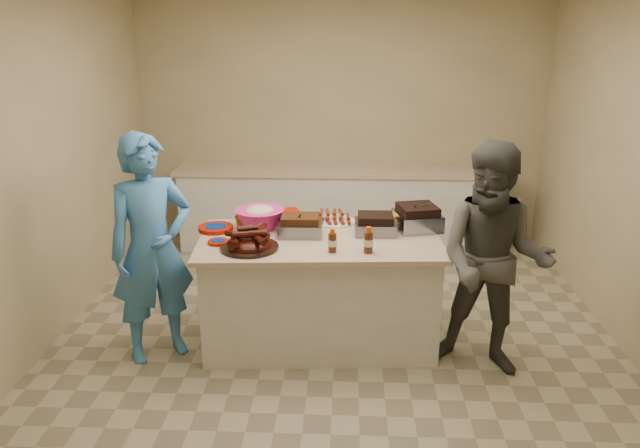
{
  "coord_description": "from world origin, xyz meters",
  "views": [
    {
      "loc": [
        0.08,
        -4.48,
        2.49
      ],
      "look_at": [
        -0.12,
        0.05,
        0.97
      ],
      "focal_mm": 35.0,
      "sensor_mm": 36.0,
      "label": 1
    }
  ],
  "objects_px": {
    "roasting_pan": "(417,229)",
    "guest_gray": "(483,367)",
    "island": "(320,340)",
    "guest_blue": "(161,353)",
    "coleslaw_bowl": "(260,228)",
    "rib_platter": "(250,249)",
    "mustard_bottle": "(302,236)",
    "bbq_bottle_b": "(368,253)",
    "bbq_bottle_a": "(332,252)",
    "plastic_cup": "(241,227)"
  },
  "relations": [
    {
      "from": "plastic_cup",
      "to": "mustard_bottle",
      "type": "bearing_deg",
      "value": -20.57
    },
    {
      "from": "plastic_cup",
      "to": "guest_blue",
      "type": "relative_size",
      "value": 0.06
    },
    {
      "from": "mustard_bottle",
      "to": "guest_gray",
      "type": "distance_m",
      "value": 1.68
    },
    {
      "from": "coleslaw_bowl",
      "to": "guest_blue",
      "type": "bearing_deg",
      "value": -146.92
    },
    {
      "from": "rib_platter",
      "to": "guest_blue",
      "type": "distance_m",
      "value": 1.13
    },
    {
      "from": "island",
      "to": "rib_platter",
      "type": "xyz_separation_m",
      "value": [
        -0.5,
        -0.24,
        0.87
      ]
    },
    {
      "from": "island",
      "to": "roasting_pan",
      "type": "xyz_separation_m",
      "value": [
        0.77,
        0.27,
        0.87
      ]
    },
    {
      "from": "plastic_cup",
      "to": "guest_blue",
      "type": "bearing_deg",
      "value": -138.73
    },
    {
      "from": "bbq_bottle_a",
      "to": "mustard_bottle",
      "type": "relative_size",
      "value": 1.66
    },
    {
      "from": "plastic_cup",
      "to": "coleslaw_bowl",
      "type": "bearing_deg",
      "value": -9.65
    },
    {
      "from": "roasting_pan",
      "to": "mustard_bottle",
      "type": "distance_m",
      "value": 0.93
    },
    {
      "from": "island",
      "to": "guest_blue",
      "type": "height_order",
      "value": "island"
    },
    {
      "from": "rib_platter",
      "to": "bbq_bottle_b",
      "type": "height_order",
      "value": "bbq_bottle_b"
    },
    {
      "from": "roasting_pan",
      "to": "guest_gray",
      "type": "relative_size",
      "value": 0.2
    },
    {
      "from": "coleslaw_bowl",
      "to": "guest_gray",
      "type": "height_order",
      "value": "coleslaw_bowl"
    },
    {
      "from": "rib_platter",
      "to": "island",
      "type": "bearing_deg",
      "value": 25.65
    },
    {
      "from": "coleslaw_bowl",
      "to": "guest_gray",
      "type": "bearing_deg",
      "value": -18.42
    },
    {
      "from": "roasting_pan",
      "to": "plastic_cup",
      "type": "xyz_separation_m",
      "value": [
        -1.41,
        -0.02,
        0.0
      ]
    },
    {
      "from": "island",
      "to": "roasting_pan",
      "type": "distance_m",
      "value": 1.19
    },
    {
      "from": "mustard_bottle",
      "to": "guest_gray",
      "type": "bearing_deg",
      "value": -16.62
    },
    {
      "from": "rib_platter",
      "to": "plastic_cup",
      "type": "relative_size",
      "value": 4.36
    },
    {
      "from": "island",
      "to": "plastic_cup",
      "type": "distance_m",
      "value": 1.11
    },
    {
      "from": "mustard_bottle",
      "to": "coleslaw_bowl",
      "type": "bearing_deg",
      "value": 154.91
    },
    {
      "from": "plastic_cup",
      "to": "rib_platter",
      "type": "bearing_deg",
      "value": -73.72
    },
    {
      "from": "bbq_bottle_b",
      "to": "plastic_cup",
      "type": "height_order",
      "value": "bbq_bottle_b"
    },
    {
      "from": "island",
      "to": "plastic_cup",
      "type": "height_order",
      "value": "plastic_cup"
    },
    {
      "from": "bbq_bottle_b",
      "to": "mustard_bottle",
      "type": "relative_size",
      "value": 1.81
    },
    {
      "from": "island",
      "to": "coleslaw_bowl",
      "type": "bearing_deg",
      "value": 151.87
    },
    {
      "from": "plastic_cup",
      "to": "guest_gray",
      "type": "height_order",
      "value": "plastic_cup"
    },
    {
      "from": "bbq_bottle_a",
      "to": "bbq_bottle_b",
      "type": "xyz_separation_m",
      "value": [
        0.26,
        -0.0,
        0.0
      ]
    },
    {
      "from": "island",
      "to": "bbq_bottle_a",
      "type": "bearing_deg",
      "value": -73.34
    },
    {
      "from": "coleslaw_bowl",
      "to": "plastic_cup",
      "type": "bearing_deg",
      "value": 170.35
    },
    {
      "from": "bbq_bottle_b",
      "to": "plastic_cup",
      "type": "distance_m",
      "value": 1.14
    },
    {
      "from": "guest_gray",
      "to": "coleslaw_bowl",
      "type": "bearing_deg",
      "value": -179.71
    },
    {
      "from": "coleslaw_bowl",
      "to": "bbq_bottle_b",
      "type": "relative_size",
      "value": 2.02
    },
    {
      "from": "rib_platter",
      "to": "mustard_bottle",
      "type": "distance_m",
      "value": 0.47
    },
    {
      "from": "mustard_bottle",
      "to": "plastic_cup",
      "type": "xyz_separation_m",
      "value": [
        -0.51,
        0.19,
        0.0
      ]
    },
    {
      "from": "bbq_bottle_a",
      "to": "guest_gray",
      "type": "bearing_deg",
      "value": -3.62
    },
    {
      "from": "roasting_pan",
      "to": "bbq_bottle_b",
      "type": "relative_size",
      "value": 1.73
    },
    {
      "from": "island",
      "to": "mustard_bottle",
      "type": "distance_m",
      "value": 0.89
    },
    {
      "from": "roasting_pan",
      "to": "coleslaw_bowl",
      "type": "distance_m",
      "value": 1.25
    },
    {
      "from": "coleslaw_bowl",
      "to": "mustard_bottle",
      "type": "distance_m",
      "value": 0.39
    },
    {
      "from": "bbq_bottle_b",
      "to": "mustard_bottle",
      "type": "xyz_separation_m",
      "value": [
        -0.5,
        0.34,
        0.0
      ]
    },
    {
      "from": "island",
      "to": "bbq_bottle_b",
      "type": "height_order",
      "value": "bbq_bottle_b"
    },
    {
      "from": "coleslaw_bowl",
      "to": "guest_blue",
      "type": "height_order",
      "value": "coleslaw_bowl"
    },
    {
      "from": "bbq_bottle_b",
      "to": "guest_gray",
      "type": "height_order",
      "value": "bbq_bottle_b"
    },
    {
      "from": "coleslaw_bowl",
      "to": "bbq_bottle_a",
      "type": "bearing_deg",
      "value": -40.4
    },
    {
      "from": "rib_platter",
      "to": "coleslaw_bowl",
      "type": "bearing_deg",
      "value": 88.06
    },
    {
      "from": "roasting_pan",
      "to": "bbq_bottle_b",
      "type": "xyz_separation_m",
      "value": [
        -0.4,
        -0.55,
        0.0
      ]
    },
    {
      "from": "mustard_bottle",
      "to": "guest_blue",
      "type": "distance_m",
      "value": 1.43
    }
  ]
}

